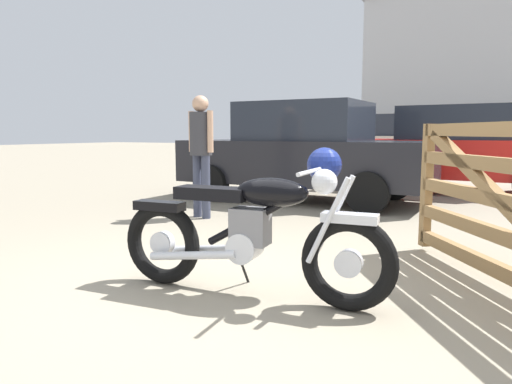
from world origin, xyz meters
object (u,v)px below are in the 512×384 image
(vintage_motorcycle, at_px, (256,229))
(red_hatchback_near, at_px, (455,150))
(bystander, at_px, (201,143))
(blue_hatchback_right, at_px, (304,152))
(dark_sedan_left, at_px, (501,140))
(white_estate_far, at_px, (374,139))

(vintage_motorcycle, bearing_deg, red_hatchback_near, 79.47)
(vintage_motorcycle, height_order, red_hatchback_near, red_hatchback_near)
(bystander, distance_m, blue_hatchback_right, 2.29)
(red_hatchback_near, xyz_separation_m, dark_sedan_left, (0.77, 8.03, 0.08))
(vintage_motorcycle, height_order, dark_sedan_left, dark_sedan_left)
(dark_sedan_left, bearing_deg, blue_hatchback_right, -100.67)
(dark_sedan_left, bearing_deg, white_estate_far, -141.37)
(bystander, bearing_deg, white_estate_far, 15.02)
(vintage_motorcycle, height_order, blue_hatchback_right, blue_hatchback_right)
(vintage_motorcycle, distance_m, red_hatchback_near, 7.08)
(red_hatchback_near, height_order, white_estate_far, white_estate_far)
(white_estate_far, relative_size, dark_sedan_left, 1.17)
(dark_sedan_left, bearing_deg, vintage_motorcycle, -90.53)
(white_estate_far, bearing_deg, red_hatchback_near, -63.43)
(red_hatchback_near, bearing_deg, white_estate_far, -59.21)
(blue_hatchback_right, distance_m, white_estate_far, 8.05)
(blue_hatchback_right, xyz_separation_m, white_estate_far, (-0.75, 8.01, 0.10))
(blue_hatchback_right, xyz_separation_m, dark_sedan_left, (2.96, 10.47, 0.08))
(blue_hatchback_right, height_order, white_estate_far, white_estate_far)
(vintage_motorcycle, distance_m, dark_sedan_left, 15.14)
(white_estate_far, distance_m, dark_sedan_left, 4.44)
(bystander, xyz_separation_m, dark_sedan_left, (3.59, 12.65, -0.10))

